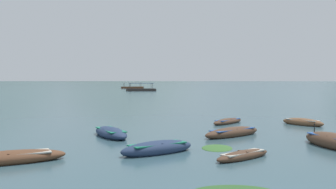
{
  "coord_description": "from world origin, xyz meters",
  "views": [
    {
      "loc": [
        -1.95,
        -7.97,
        3.26
      ],
      "look_at": [
        -1.85,
        38.54,
        1.48
      ],
      "focal_mm": 40.89,
      "sensor_mm": 36.0,
      "label": 1
    }
  ],
  "objects_px": {
    "rowboat_1": "(7,158)",
    "ferry_0": "(132,87)",
    "rowboat_0": "(110,133)",
    "ferry_1": "(140,90)",
    "rowboat_4": "(232,133)",
    "rowboat_6": "(302,122)",
    "rowboat_7": "(157,148)",
    "rowboat_5": "(335,142)",
    "mooring_buoy": "(313,136)",
    "rowboat_3": "(242,155)",
    "rowboat_2": "(227,121)"
  },
  "relations": [
    {
      "from": "rowboat_1",
      "to": "ferry_0",
      "type": "relative_size",
      "value": 0.52
    },
    {
      "from": "rowboat_0",
      "to": "ferry_1",
      "type": "relative_size",
      "value": 0.47
    },
    {
      "from": "rowboat_4",
      "to": "rowboat_6",
      "type": "bearing_deg",
      "value": 42.21
    },
    {
      "from": "ferry_0",
      "to": "rowboat_7",
      "type": "bearing_deg",
      "value": -84.17
    },
    {
      "from": "ferry_1",
      "to": "rowboat_7",
      "type": "bearing_deg",
      "value": -85.51
    },
    {
      "from": "rowboat_6",
      "to": "ferry_1",
      "type": "bearing_deg",
      "value": 101.87
    },
    {
      "from": "rowboat_5",
      "to": "mooring_buoy",
      "type": "bearing_deg",
      "value": 87.48
    },
    {
      "from": "rowboat_6",
      "to": "ferry_1",
      "type": "relative_size",
      "value": 0.37
    },
    {
      "from": "rowboat_7",
      "to": "ferry_1",
      "type": "relative_size",
      "value": 0.41
    },
    {
      "from": "rowboat_3",
      "to": "rowboat_6",
      "type": "distance_m",
      "value": 13.55
    },
    {
      "from": "rowboat_0",
      "to": "rowboat_5",
      "type": "xyz_separation_m",
      "value": [
        11.4,
        -3.52,
        0.05
      ]
    },
    {
      "from": "rowboat_2",
      "to": "mooring_buoy",
      "type": "xyz_separation_m",
      "value": [
        3.76,
        -7.12,
        -0.05
      ]
    },
    {
      "from": "rowboat_3",
      "to": "rowboat_7",
      "type": "distance_m",
      "value": 3.76
    },
    {
      "from": "rowboat_0",
      "to": "ferry_1",
      "type": "bearing_deg",
      "value": 92.93
    },
    {
      "from": "rowboat_2",
      "to": "rowboat_6",
      "type": "xyz_separation_m",
      "value": [
        5.27,
        -0.99,
        0.04
      ]
    },
    {
      "from": "rowboat_3",
      "to": "rowboat_7",
      "type": "bearing_deg",
      "value": 161.74
    },
    {
      "from": "rowboat_6",
      "to": "rowboat_7",
      "type": "bearing_deg",
      "value": -133.81
    },
    {
      "from": "rowboat_3",
      "to": "rowboat_4",
      "type": "bearing_deg",
      "value": 84.32
    },
    {
      "from": "rowboat_1",
      "to": "ferry_1",
      "type": "bearing_deg",
      "value": 90.95
    },
    {
      "from": "ferry_1",
      "to": "mooring_buoy",
      "type": "relative_size",
      "value": 9.46
    },
    {
      "from": "rowboat_3",
      "to": "rowboat_4",
      "type": "relative_size",
      "value": 0.71
    },
    {
      "from": "rowboat_2",
      "to": "rowboat_5",
      "type": "xyz_separation_m",
      "value": [
        3.63,
        -10.14,
        0.11
      ]
    },
    {
      "from": "rowboat_0",
      "to": "rowboat_1",
      "type": "xyz_separation_m",
      "value": [
        -2.99,
        -7.01,
        -0.02
      ]
    },
    {
      "from": "rowboat_6",
      "to": "rowboat_7",
      "type": "distance_m",
      "value": 14.74
    },
    {
      "from": "rowboat_6",
      "to": "ferry_0",
      "type": "height_order",
      "value": "ferry_0"
    },
    {
      "from": "rowboat_6",
      "to": "mooring_buoy",
      "type": "bearing_deg",
      "value": -103.8
    },
    {
      "from": "rowboat_6",
      "to": "ferry_1",
      "type": "xyz_separation_m",
      "value": [
        -17.62,
        83.87,
        0.25
      ]
    },
    {
      "from": "rowboat_6",
      "to": "ferry_0",
      "type": "relative_size",
      "value": 0.38
    },
    {
      "from": "rowboat_2",
      "to": "rowboat_5",
      "type": "height_order",
      "value": "rowboat_5"
    },
    {
      "from": "rowboat_2",
      "to": "rowboat_6",
      "type": "distance_m",
      "value": 5.36
    },
    {
      "from": "rowboat_0",
      "to": "rowboat_1",
      "type": "distance_m",
      "value": 7.62
    },
    {
      "from": "rowboat_1",
      "to": "rowboat_4",
      "type": "relative_size",
      "value": 1.12
    },
    {
      "from": "rowboat_1",
      "to": "rowboat_7",
      "type": "xyz_separation_m",
      "value": [
        5.82,
        2.0,
        0.03
      ]
    },
    {
      "from": "rowboat_0",
      "to": "rowboat_2",
      "type": "relative_size",
      "value": 1.18
    },
    {
      "from": "rowboat_0",
      "to": "rowboat_3",
      "type": "xyz_separation_m",
      "value": [
        6.4,
        -6.19,
        -0.07
      ]
    },
    {
      "from": "rowboat_1",
      "to": "rowboat_2",
      "type": "bearing_deg",
      "value": 51.72
    },
    {
      "from": "rowboat_7",
      "to": "mooring_buoy",
      "type": "relative_size",
      "value": 3.89
    },
    {
      "from": "rowboat_0",
      "to": "rowboat_1",
      "type": "relative_size",
      "value": 0.92
    },
    {
      "from": "rowboat_4",
      "to": "ferry_1",
      "type": "height_order",
      "value": "ferry_1"
    },
    {
      "from": "rowboat_1",
      "to": "mooring_buoy",
      "type": "height_order",
      "value": "mooring_buoy"
    },
    {
      "from": "rowboat_0",
      "to": "rowboat_7",
      "type": "bearing_deg",
      "value": -60.53
    },
    {
      "from": "rowboat_0",
      "to": "rowboat_4",
      "type": "relative_size",
      "value": 1.03
    },
    {
      "from": "rowboat_2",
      "to": "rowboat_6",
      "type": "relative_size",
      "value": 1.08
    },
    {
      "from": "rowboat_4",
      "to": "ferry_0",
      "type": "bearing_deg",
      "value": 98.0
    },
    {
      "from": "rowboat_3",
      "to": "ferry_0",
      "type": "bearing_deg",
      "value": 97.34
    },
    {
      "from": "rowboat_2",
      "to": "rowboat_0",
      "type": "bearing_deg",
      "value": -139.58
    },
    {
      "from": "rowboat_3",
      "to": "rowboat_7",
      "type": "xyz_separation_m",
      "value": [
        -3.57,
        1.18,
        0.08
      ]
    },
    {
      "from": "rowboat_5",
      "to": "ferry_1",
      "type": "height_order",
      "value": "ferry_1"
    },
    {
      "from": "rowboat_0",
      "to": "rowboat_4",
      "type": "bearing_deg",
      "value": 1.53
    },
    {
      "from": "rowboat_4",
      "to": "mooring_buoy",
      "type": "bearing_deg",
      "value": -8.74
    }
  ]
}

